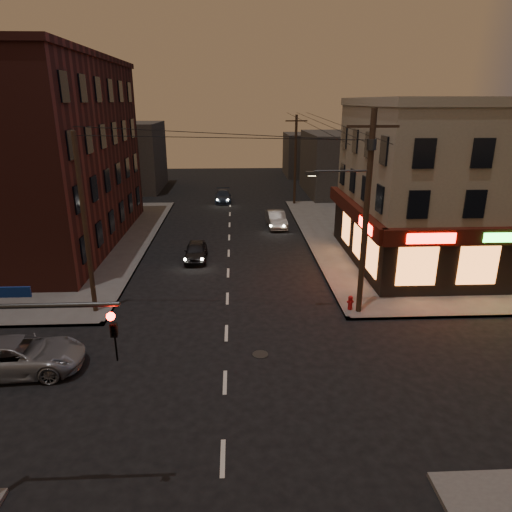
{
  "coord_description": "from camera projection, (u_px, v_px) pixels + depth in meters",
  "views": [
    {
      "loc": [
        0.49,
        -15.32,
        10.44
      ],
      "look_at": [
        1.5,
        5.9,
        3.2
      ],
      "focal_mm": 32.0,
      "sensor_mm": 36.0,
      "label": 1
    }
  ],
  "objects": [
    {
      "name": "ground",
      "position": [
        225.0,
        382.0,
        17.83
      ],
      "size": [
        120.0,
        120.0,
        0.0
      ],
      "primitive_type": "plane",
      "color": "black",
      "rests_on": "ground"
    },
    {
      "name": "sidewalk_ne",
      "position": [
        453.0,
        237.0,
        36.58
      ],
      "size": [
        24.0,
        28.0,
        0.15
      ],
      "primitive_type": "cube",
      "color": "#514F4C",
      "rests_on": "ground"
    },
    {
      "name": "pizza_building",
      "position": [
        473.0,
        184.0,
        29.52
      ],
      "size": [
        15.85,
        12.85,
        10.5
      ],
      "color": "tan",
      "rests_on": "sidewalk_ne"
    },
    {
      "name": "brick_apartment",
      "position": [
        27.0,
        156.0,
        33.0
      ],
      "size": [
        12.0,
        20.0,
        13.0
      ],
      "primitive_type": "cube",
      "color": "#471C16",
      "rests_on": "sidewalk_nw"
    },
    {
      "name": "bg_building_ne_a",
      "position": [
        350.0,
        164.0,
        53.26
      ],
      "size": [
        10.0,
        12.0,
        7.0
      ],
      "primitive_type": "cube",
      "color": "#3F3D3A",
      "rests_on": "ground"
    },
    {
      "name": "bg_building_nw",
      "position": [
        124.0,
        157.0,
        55.67
      ],
      "size": [
        9.0,
        10.0,
        8.0
      ],
      "primitive_type": "cube",
      "color": "#3F3D3A",
      "rests_on": "ground"
    },
    {
      "name": "bg_building_ne_b",
      "position": [
        313.0,
        155.0,
        66.57
      ],
      "size": [
        8.0,
        8.0,
        6.0
      ],
      "primitive_type": "cube",
      "color": "#3F3D3A",
      "rests_on": "ground"
    },
    {
      "name": "utility_pole_main",
      "position": [
        364.0,
        204.0,
        21.76
      ],
      "size": [
        4.2,
        0.44,
        10.0
      ],
      "color": "#382619",
      "rests_on": "sidewalk_ne"
    },
    {
      "name": "utility_pole_far",
      "position": [
        295.0,
        160.0,
        46.9
      ],
      "size": [
        0.26,
        0.26,
        9.0
      ],
      "primitive_type": "cylinder",
      "color": "#382619",
      "rests_on": "sidewalk_ne"
    },
    {
      "name": "utility_pole_west",
      "position": [
        85.0,
        226.0,
        22.17
      ],
      "size": [
        0.24,
        0.24,
        9.0
      ],
      "primitive_type": "cylinder",
      "color": "#382619",
      "rests_on": "sidewalk_nw"
    },
    {
      "name": "suv_cross",
      "position": [
        18.0,
        356.0,
        18.33
      ],
      "size": [
        5.32,
        2.75,
        1.43
      ],
      "primitive_type": "imported",
      "rotation": [
        0.0,
        0.0,
        1.64
      ],
      "color": "gray",
      "rests_on": "ground"
    },
    {
      "name": "sedan_near",
      "position": [
        196.0,
        251.0,
        31.42
      ],
      "size": [
        1.51,
        3.69,
        1.25
      ],
      "primitive_type": "imported",
      "rotation": [
        0.0,
        0.0,
        0.01
      ],
      "color": "black",
      "rests_on": "ground"
    },
    {
      "name": "sedan_mid",
      "position": [
        276.0,
        219.0,
        39.63
      ],
      "size": [
        1.69,
        4.27,
        1.38
      ],
      "primitive_type": "imported",
      "rotation": [
        0.0,
        0.0,
        0.05
      ],
      "color": "slate",
      "rests_on": "ground"
    },
    {
      "name": "sedan_far",
      "position": [
        223.0,
        196.0,
        49.61
      ],
      "size": [
        1.78,
        4.29,
        1.24
      ],
      "primitive_type": "imported",
      "rotation": [
        0.0,
        0.0,
        0.01
      ],
      "color": "#1C2639",
      "rests_on": "ground"
    },
    {
      "name": "fire_hydrant",
      "position": [
        350.0,
        302.0,
        23.61
      ],
      "size": [
        0.34,
        0.34,
        0.77
      ],
      "rotation": [
        0.0,
        0.0,
        0.13
      ],
      "color": "#9F0E10",
      "rests_on": "sidewalk_ne"
    }
  ]
}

